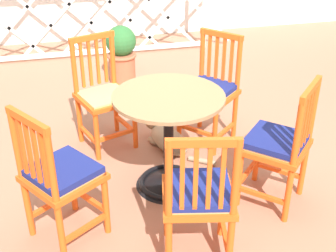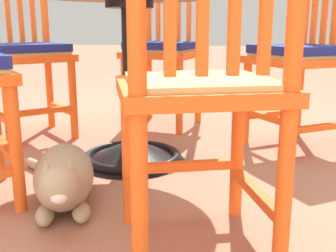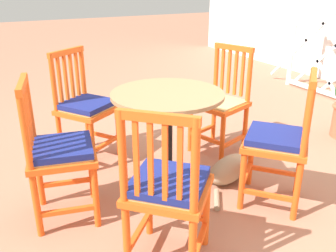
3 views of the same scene
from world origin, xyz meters
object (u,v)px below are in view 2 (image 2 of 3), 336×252
object	(u,v)px
orange_chair_tucked_in	(164,51)
orange_chair_near_fence	(26,54)
orange_chair_facing_out	(302,57)
tabby_cat	(63,179)
cafe_table	(131,99)
orange_chair_by_planter	(201,91)

from	to	relation	value
orange_chair_tucked_in	orange_chair_near_fence	size ratio (longest dim) A/B	1.00
orange_chair_facing_out	orange_chair_tucked_in	world-z (taller)	same
orange_chair_near_fence	tabby_cat	distance (m)	1.07
cafe_table	orange_chair_tucked_in	distance (m)	0.76
orange_chair_near_fence	cafe_table	bearing A→B (deg)	152.98
orange_chair_near_fence	tabby_cat	world-z (taller)	orange_chair_near_fence
cafe_table	orange_chair_near_fence	distance (m)	0.76
orange_chair_tucked_in	orange_chair_by_planter	xyz separation A→B (m)	(-0.37, 1.45, -0.01)
orange_chair_near_fence	orange_chair_by_planter	world-z (taller)	same
cafe_table	orange_chair_tucked_in	world-z (taller)	orange_chair_tucked_in
orange_chair_facing_out	orange_chair_by_planter	size ratio (longest dim) A/B	1.00
cafe_table	tabby_cat	distance (m)	0.55
orange_chair_facing_out	orange_chair_by_planter	bearing A→B (deg)	70.69
orange_chair_facing_out	orange_chair_by_planter	xyz separation A→B (m)	(0.38, 1.08, -0.01)
orange_chair_tucked_in	orange_chair_near_fence	world-z (taller)	same
cafe_table	orange_chair_near_fence	size ratio (longest dim) A/B	0.83
orange_chair_by_planter	cafe_table	bearing A→B (deg)	-62.21
orange_chair_facing_out	orange_chair_by_planter	world-z (taller)	same
orange_chair_facing_out	orange_chair_near_fence	bearing A→B (deg)	1.26
cafe_table	tabby_cat	world-z (taller)	cafe_table
orange_chair_tucked_in	orange_chair_facing_out	bearing A→B (deg)	153.55
orange_chair_tucked_in	cafe_table	bearing A→B (deg)	89.65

